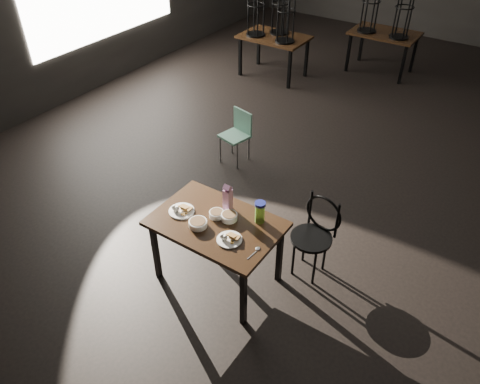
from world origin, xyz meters
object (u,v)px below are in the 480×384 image
Objects in this scene: juice_carton at (228,198)px; bentwood_chair at (316,231)px; main_table at (216,228)px; school_chair at (238,132)px; water_bottle at (260,212)px.

juice_carton reaches higher than bentwood_chair.
school_chair is (-1.07, 1.94, -0.23)m from main_table.
juice_carton is (-0.02, 0.22, 0.21)m from main_table.
water_bottle is (0.35, 0.01, -0.02)m from juice_carton.
water_bottle is 0.25× the size of bentwood_chair.
bentwood_chair is 2.22m from school_chair.
bentwood_chair is at bearing 41.91° from main_table.
juice_carton reaches higher than water_bottle.
juice_carton is at bearing -142.25° from bentwood_chair.
bentwood_chair is (0.73, 0.65, -0.15)m from main_table.
water_bottle is 0.67m from bentwood_chair.
juice_carton is at bearing -177.70° from water_bottle.
main_table is 0.45m from water_bottle.
main_table is 1.66× the size of school_chair.
main_table is at bearing -84.67° from juice_carton.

